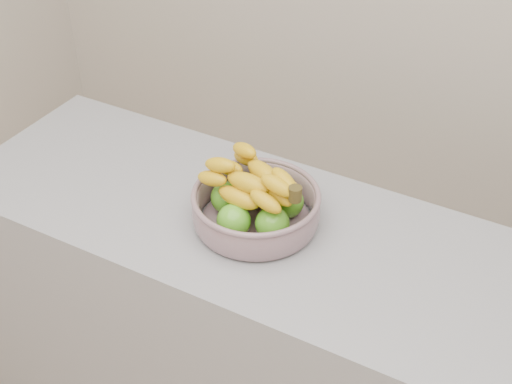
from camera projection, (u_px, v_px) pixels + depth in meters
room_shell at (101, 38)px, 0.85m from camera, size 4.05×4.05×2.73m
counter at (301, 358)px, 2.06m from camera, size 2.00×0.60×0.90m
fruit_bowl at (256, 204)px, 1.81m from camera, size 0.33×0.33×0.18m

